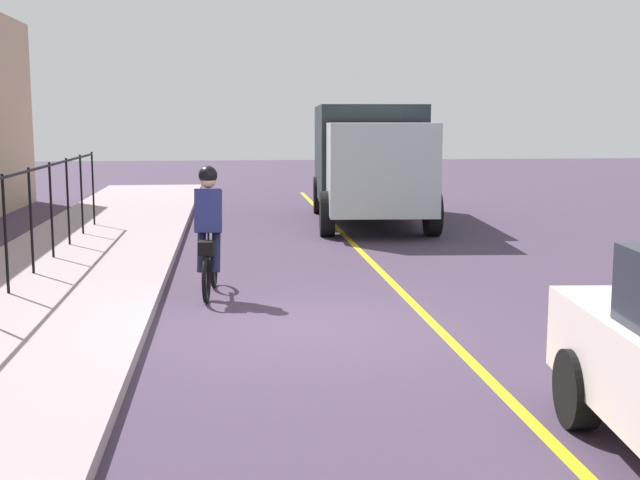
{
  "coord_description": "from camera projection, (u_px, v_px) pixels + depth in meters",
  "views": [
    {
      "loc": [
        -9.49,
        0.84,
        2.47
      ],
      "look_at": [
        0.4,
        -0.26,
        1.0
      ],
      "focal_mm": 46.28,
      "sensor_mm": 36.0,
      "label": 1
    }
  ],
  "objects": [
    {
      "name": "ground_plane",
      "position": [
        302.0,
        328.0,
        9.78
      ],
      "size": [
        80.0,
        80.0,
        0.0
      ],
      "primitive_type": "plane",
      "color": "#423347"
    },
    {
      "name": "lane_line_centre",
      "position": [
        434.0,
        324.0,
        9.96
      ],
      "size": [
        36.0,
        0.12,
        0.01
      ],
      "primitive_type": "cube",
      "color": "yellow",
      "rests_on": "ground"
    },
    {
      "name": "sidewalk",
      "position": [
        6.0,
        330.0,
        9.4
      ],
      "size": [
        40.0,
        3.2,
        0.15
      ],
      "primitive_type": "cube",
      "color": "#9F8D92",
      "rests_on": "ground"
    },
    {
      "name": "cyclist_lead",
      "position": [
        209.0,
        232.0,
        11.43
      ],
      "size": [
        1.71,
        0.39,
        1.83
      ],
      "rotation": [
        0.0,
        0.0,
        -0.08
      ],
      "color": "black",
      "rests_on": "ground"
    },
    {
      "name": "box_truck_background",
      "position": [
        369.0,
        157.0,
        19.74
      ],
      "size": [
        6.86,
        2.92,
        2.78
      ],
      "rotation": [
        0.0,
        0.0,
        3.07
      ],
      "color": "#242C31",
      "rests_on": "ground"
    }
  ]
}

